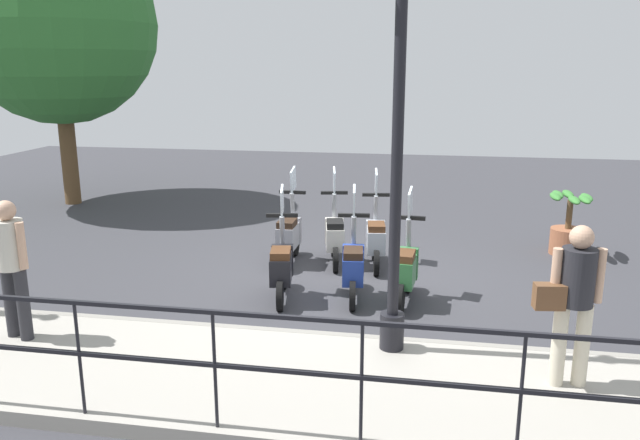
# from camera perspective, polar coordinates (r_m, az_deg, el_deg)

# --- Properties ---
(ground_plane) EXTENTS (28.00, 28.00, 0.00)m
(ground_plane) POSITION_cam_1_polar(r_m,az_deg,el_deg) (9.34, 2.82, -5.79)
(ground_plane) COLOR #38383D
(promenade_walkway) EXTENTS (2.20, 20.00, 0.15)m
(promenade_walkway) POSITION_cam_1_polar(r_m,az_deg,el_deg) (6.45, -0.83, -14.54)
(promenade_walkway) COLOR #A39E93
(promenade_walkway) RESTS_ON ground_plane
(fence_railing) EXTENTS (0.04, 16.03, 1.07)m
(fence_railing) POSITION_cam_1_polar(r_m,az_deg,el_deg) (5.17, -3.09, -12.00)
(fence_railing) COLOR black
(fence_railing) RESTS_ON promenade_walkway
(lamp_post_near) EXTENTS (0.26, 0.90, 4.39)m
(lamp_post_near) POSITION_cam_1_polar(r_m,az_deg,el_deg) (6.42, 7.02, 4.41)
(lamp_post_near) COLOR black
(lamp_post_near) RESTS_ON promenade_walkway
(pedestrian_with_bag) EXTENTS (0.36, 0.64, 1.59)m
(pedestrian_with_bag) POSITION_cam_1_polar(r_m,az_deg,el_deg) (6.32, 22.18, -6.29)
(pedestrian_with_bag) COLOR beige
(pedestrian_with_bag) RESTS_ON promenade_walkway
(pedestrian_distant) EXTENTS (0.40, 0.47, 1.59)m
(pedestrian_distant) POSITION_cam_1_polar(r_m,az_deg,el_deg) (7.67, -26.38, -3.22)
(pedestrian_distant) COLOR #28282D
(pedestrian_distant) RESTS_ON promenade_walkway
(tree_large) EXTENTS (4.37, 4.37, 6.22)m
(tree_large) POSITION_cam_1_polar(r_m,az_deg,el_deg) (15.47, -22.97, 16.13)
(tree_large) COLOR brown
(tree_large) RESTS_ON ground_plane
(potted_palm) EXTENTS (1.06, 0.66, 1.05)m
(potted_palm) POSITION_cam_1_polar(r_m,az_deg,el_deg) (11.42, 21.72, -0.76)
(potted_palm) COLOR #9E5B3D
(potted_palm) RESTS_ON ground_plane
(scooter_near_0) EXTENTS (1.23, 0.44, 1.54)m
(scooter_near_0) POSITION_cam_1_polar(r_m,az_deg,el_deg) (8.51, 7.78, -4.46)
(scooter_near_0) COLOR black
(scooter_near_0) RESTS_ON ground_plane
(scooter_near_1) EXTENTS (1.23, 0.44, 1.54)m
(scooter_near_1) POSITION_cam_1_polar(r_m,az_deg,el_deg) (8.57, 3.04, -4.21)
(scooter_near_1) COLOR black
(scooter_near_1) RESTS_ON ground_plane
(scooter_near_2) EXTENTS (1.23, 0.47, 1.54)m
(scooter_near_2) POSITION_cam_1_polar(r_m,az_deg,el_deg) (8.57, -3.54, -4.21)
(scooter_near_2) COLOR black
(scooter_near_2) RESTS_ON ground_plane
(scooter_far_0) EXTENTS (1.23, 0.44, 1.54)m
(scooter_far_0) POSITION_cam_1_polar(r_m,az_deg,el_deg) (9.94, 5.12, -1.67)
(scooter_far_0) COLOR black
(scooter_far_0) RESTS_ON ground_plane
(scooter_far_1) EXTENTS (1.22, 0.48, 1.54)m
(scooter_far_1) POSITION_cam_1_polar(r_m,az_deg,el_deg) (10.07, 1.35, -1.42)
(scooter_far_1) COLOR black
(scooter_far_1) RESTS_ON ground_plane
(scooter_far_2) EXTENTS (1.23, 0.44, 1.54)m
(scooter_far_2) POSITION_cam_1_polar(r_m,az_deg,el_deg) (10.12, -2.83, -1.35)
(scooter_far_2) COLOR black
(scooter_far_2) RESTS_ON ground_plane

